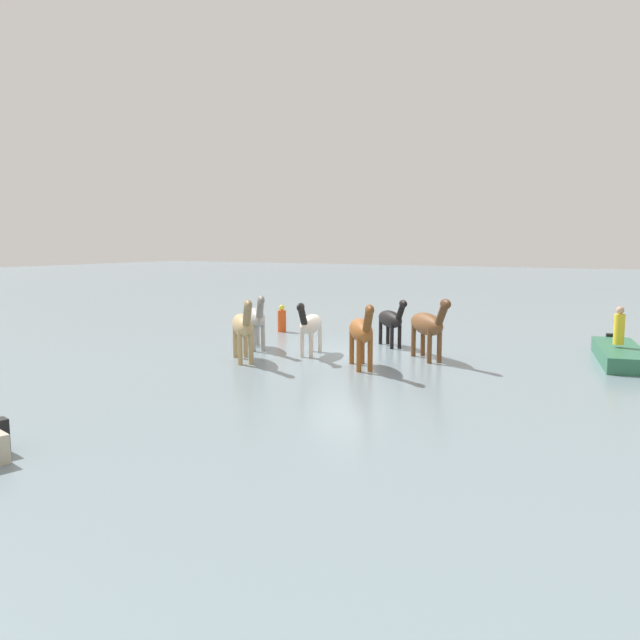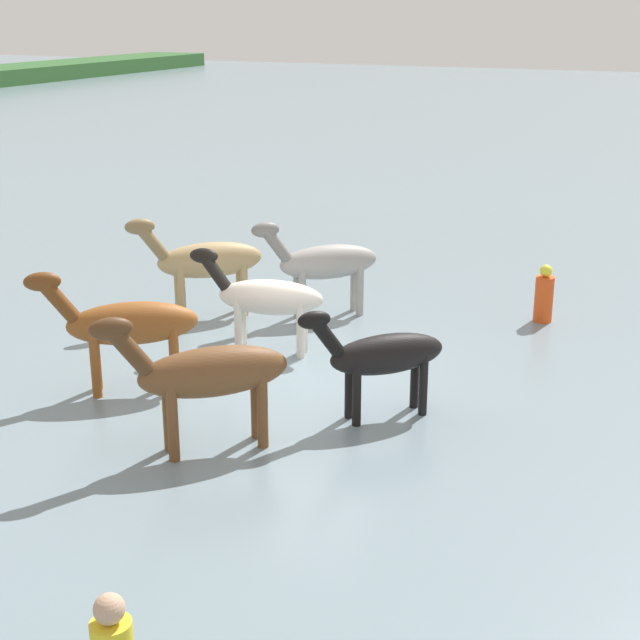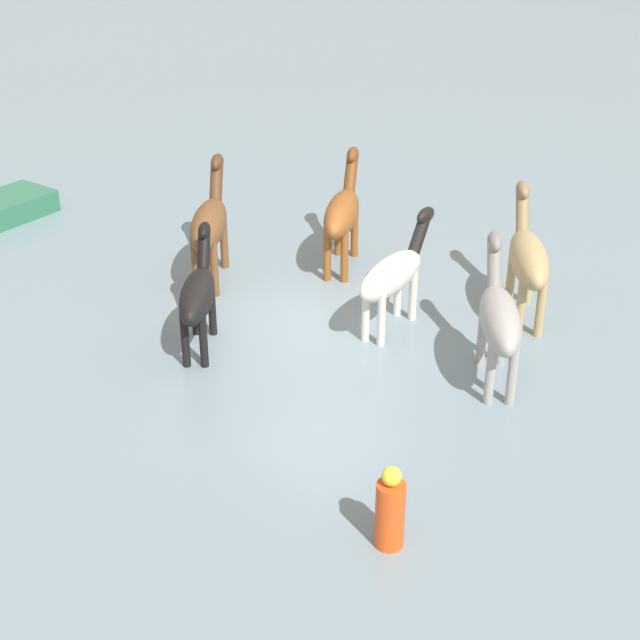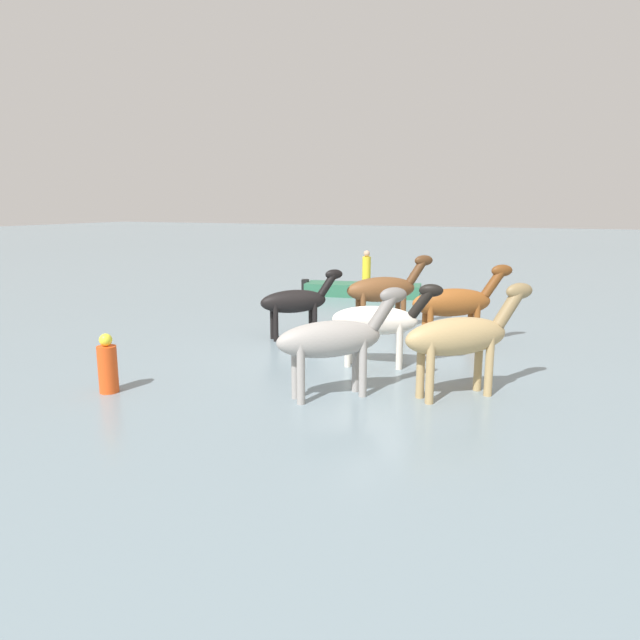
{
  "view_description": "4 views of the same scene",
  "coord_description": "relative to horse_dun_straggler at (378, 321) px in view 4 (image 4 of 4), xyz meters",
  "views": [
    {
      "loc": [
        -9.33,
        18.57,
        3.74
      ],
      "look_at": [
        0.65,
        0.5,
        1.14
      ],
      "focal_mm": 34.68,
      "sensor_mm": 36.0,
      "label": 1
    },
    {
      "loc": [
        -12.95,
        -6.35,
        5.87
      ],
      "look_at": [
        0.68,
        -0.2,
        0.79
      ],
      "focal_mm": 52.33,
      "sensor_mm": 36.0,
      "label": 2
    },
    {
      "loc": [
        10.33,
        -9.88,
        7.75
      ],
      "look_at": [
        0.76,
        -0.79,
        0.74
      ],
      "focal_mm": 52.61,
      "sensor_mm": 36.0,
      "label": 3
    },
    {
      "loc": [
        12.46,
        4.63,
        3.51
      ],
      "look_at": [
        0.38,
        -0.68,
        0.83
      ],
      "focal_mm": 32.24,
      "sensor_mm": 36.0,
      "label": 4
    }
  ],
  "objects": [
    {
      "name": "buoy_channel_marker",
      "position": [
        3.74,
        -4.11,
        -0.51
      ],
      "size": [
        0.36,
        0.36,
        1.14
      ],
      "color": "#E54C19",
      "rests_on": "ground_plane"
    },
    {
      "name": "horse_chestnut_trailing",
      "position": [
        -2.43,
        1.19,
        0.1
      ],
      "size": [
        1.86,
        2.36,
        2.04
      ],
      "rotation": [
        0.0,
        0.0,
        2.19
      ],
      "color": "brown",
      "rests_on": "ground_plane"
    },
    {
      "name": "person_helmsman_aft",
      "position": [
        -9.09,
        -3.44,
        0.11
      ],
      "size": [
        0.32,
        0.32,
        1.19
      ],
      "color": "yellow",
      "rests_on": "boat_motor_center"
    },
    {
      "name": "horse_dun_straggler",
      "position": [
        0.0,
        0.0,
        0.0
      ],
      "size": [
        0.97,
        2.39,
        1.85
      ],
      "rotation": [
        0.0,
        0.0,
        1.81
      ],
      "color": "silver",
      "rests_on": "ground_plane"
    },
    {
      "name": "boat_motor_center",
      "position": [
        -9.14,
        -3.62,
        -0.85
      ],
      "size": [
        2.03,
        4.68,
        0.73
      ],
      "rotation": [
        0.0,
        0.0,
        1.76
      ],
      "color": "#2D6B4C",
      "rests_on": "ground_plane"
    },
    {
      "name": "horse_gray_outer",
      "position": [
        1.31,
        2.0,
        0.12
      ],
      "size": [
        2.13,
        2.21,
        2.07
      ],
      "rotation": [
        0.0,
        0.0,
        2.33
      ],
      "color": "tan",
      "rests_on": "ground_plane"
    },
    {
      "name": "ground_plane",
      "position": [
        -0.8,
        -0.89,
        -1.02
      ],
      "size": [
        157.11,
        157.11,
        0.0
      ],
      "primitive_type": "plane",
      "color": "gray"
    },
    {
      "name": "horse_lead",
      "position": [
        2.27,
        -0.1,
        0.08
      ],
      "size": [
        2.05,
        2.13,
        1.99
      ],
      "rotation": [
        0.0,
        0.0,
        2.33
      ],
      "color": "#9E9993",
      "rests_on": "ground_plane"
    },
    {
      "name": "horse_dark_mare",
      "position": [
        -3.72,
        -1.03,
        0.12
      ],
      "size": [
        2.13,
        2.22,
        2.07
      ],
      "rotation": [
        0.0,
        0.0,
        2.33
      ],
      "color": "brown",
      "rests_on": "ground_plane"
    },
    {
      "name": "horse_mid_herd",
      "position": [
        -1.72,
        -2.81,
        -0.03
      ],
      "size": [
        1.88,
        1.88,
        1.79
      ],
      "rotation": [
        0.0,
        0.0,
        2.36
      ],
      "color": "black",
      "rests_on": "ground_plane"
    }
  ]
}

